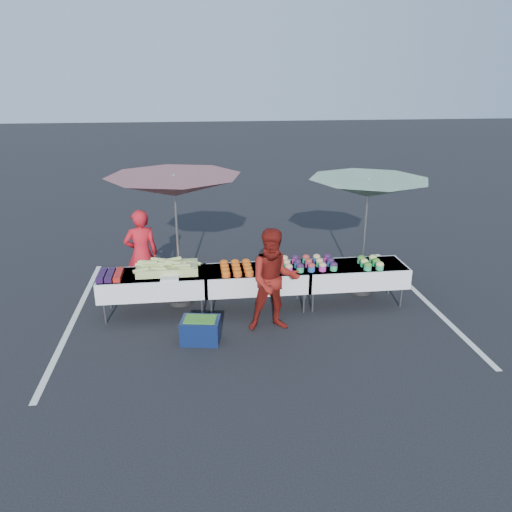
{
  "coord_description": "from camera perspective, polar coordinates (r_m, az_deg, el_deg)",
  "views": [
    {
      "loc": [
        -1.01,
        -8.17,
        3.97
      ],
      "look_at": [
        0.0,
        0.0,
        1.0
      ],
      "focal_mm": 35.0,
      "sensor_mm": 36.0,
      "label": 1
    }
  ],
  "objects": [
    {
      "name": "umbrella_left",
      "position": [
        8.76,
        -9.31,
        7.8
      ],
      "size": [
        2.67,
        2.67,
        2.41
      ],
      "rotation": [
        0.0,
        0.0,
        0.15
      ],
      "color": "black",
      "rests_on": "ground"
    },
    {
      "name": "bean_baskets",
      "position": [
        9.19,
        12.93,
        -0.71
      ],
      "size": [
        0.36,
        0.5,
        0.15
      ],
      "color": "#2AAA65",
      "rests_on": "table_right"
    },
    {
      "name": "table_center",
      "position": [
        8.9,
        0.0,
        -2.52
      ],
      "size": [
        1.86,
        0.81,
        0.75
      ],
      "color": "white",
      "rests_on": "ground"
    },
    {
      "name": "corn_pile",
      "position": [
        8.81,
        -10.17,
        -1.32
      ],
      "size": [
        1.16,
        0.57,
        0.26
      ],
      "color": "#93BC60",
      "rests_on": "table_left"
    },
    {
      "name": "potato_cups",
      "position": [
        8.95,
        5.41,
        -0.79
      ],
      "size": [
        1.14,
        0.58,
        0.16
      ],
      "color": "#224FA2",
      "rests_on": "table_right"
    },
    {
      "name": "table_right",
      "position": [
        9.28,
        11.1,
        -1.95
      ],
      "size": [
        1.86,
        0.81,
        0.75
      ],
      "color": "white",
      "rests_on": "ground"
    },
    {
      "name": "customer",
      "position": [
        8.07,
        2.09,
        -2.82
      ],
      "size": [
        0.85,
        0.66,
        1.73
      ],
      "primitive_type": "imported",
      "rotation": [
        0.0,
        0.0,
        0.01
      ],
      "color": "maroon",
      "rests_on": "ground"
    },
    {
      "name": "stripe_left",
      "position": [
        9.34,
        -20.01,
        -6.59
      ],
      "size": [
        0.1,
        5.0,
        0.0
      ],
      "primitive_type": "cube",
      "color": "silver",
      "rests_on": "ground"
    },
    {
      "name": "table_left",
      "position": [
        8.88,
        -11.62,
        -3.02
      ],
      "size": [
        1.86,
        0.81,
        0.75
      ],
      "color": "white",
      "rests_on": "ground"
    },
    {
      "name": "berry_punnets",
      "position": [
        8.84,
        -16.33,
        -2.09
      ],
      "size": [
        0.4,
        0.54,
        0.08
      ],
      "color": "black",
      "rests_on": "table_left"
    },
    {
      "name": "plastic_bags",
      "position": [
        8.51,
        -9.83,
        -2.53
      ],
      "size": [
        0.3,
        0.25,
        0.05
      ],
      "primitive_type": "cube",
      "color": "white",
      "rests_on": "table_left"
    },
    {
      "name": "storage_bin",
      "position": [
        8.01,
        -6.35,
        -8.36
      ],
      "size": [
        0.67,
        0.53,
        0.39
      ],
      "rotation": [
        0.0,
        0.0,
        -0.18
      ],
      "color": "#0D1A41",
      "rests_on": "ground"
    },
    {
      "name": "vendor",
      "position": [
        9.53,
        -12.94,
        0.22
      ],
      "size": [
        0.7,
        0.53,
        1.7
      ],
      "primitive_type": "imported",
      "rotation": [
        0.0,
        0.0,
        3.36
      ],
      "color": "red",
      "rests_on": "ground"
    },
    {
      "name": "ground",
      "position": [
        9.14,
        0.0,
        -5.91
      ],
      "size": [
        80.0,
        80.0,
        0.0
      ],
      "primitive_type": "plane",
      "color": "black"
    },
    {
      "name": "carrot_bowls",
      "position": [
        8.78,
        -2.26,
        -1.35
      ],
      "size": [
        0.55,
        0.69,
        0.11
      ],
      "color": "#DC4E18",
      "rests_on": "table_center"
    },
    {
      "name": "umbrella_right",
      "position": [
        9.37,
        12.69,
        7.5
      ],
      "size": [
        2.29,
        2.29,
        2.26
      ],
      "rotation": [
        0.0,
        0.0,
        -0.04
      ],
      "color": "black",
      "rests_on": "ground"
    },
    {
      "name": "stripe_right",
      "position": [
        10.01,
        18.55,
        -4.61
      ],
      "size": [
        0.1,
        5.0,
        0.0
      ],
      "primitive_type": "cube",
      "color": "silver",
      "rests_on": "ground"
    }
  ]
}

